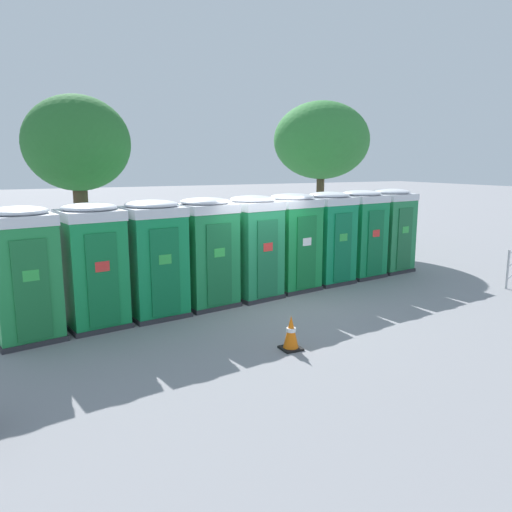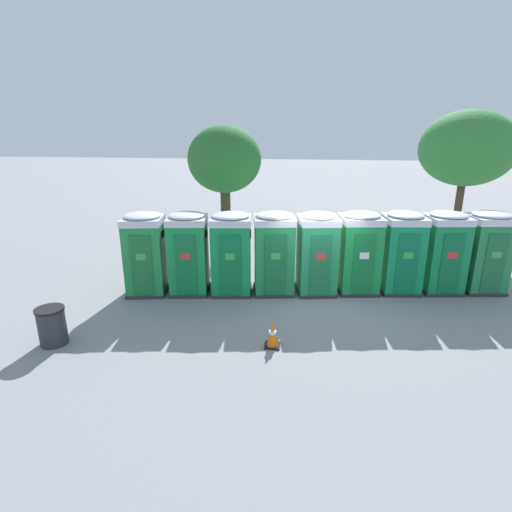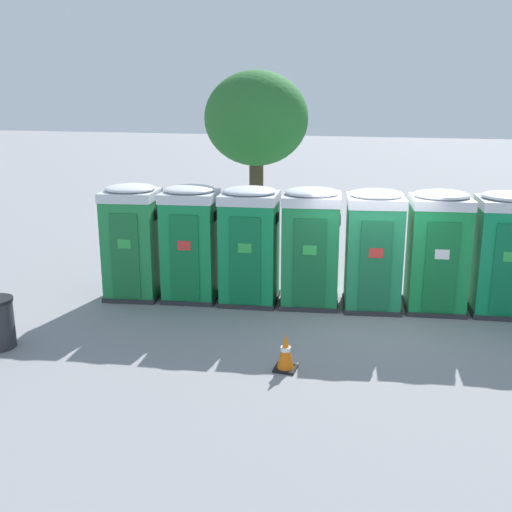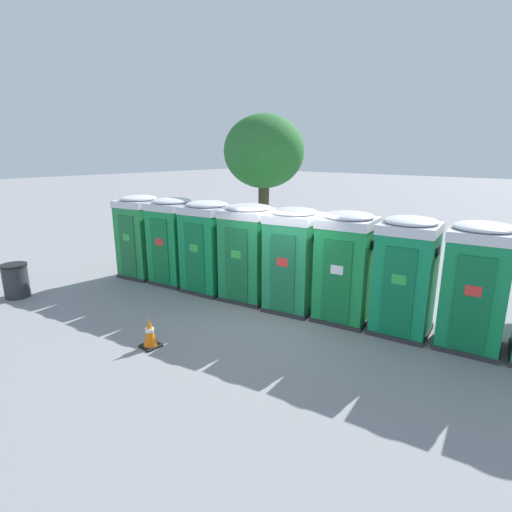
# 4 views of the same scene
# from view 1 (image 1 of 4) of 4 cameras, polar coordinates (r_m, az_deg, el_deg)

# --- Properties ---
(ground_plane) EXTENTS (120.00, 120.00, 0.00)m
(ground_plane) POSITION_cam_1_polar(r_m,az_deg,el_deg) (12.31, 0.60, -5.04)
(ground_plane) COLOR gray
(portapotty_0) EXTENTS (1.37, 1.39, 2.54)m
(portapotty_0) POSITION_cam_1_polar(r_m,az_deg,el_deg) (10.29, -25.08, -1.84)
(portapotty_0) COLOR #2D2D33
(portapotty_0) RESTS_ON ground
(portapotty_1) EXTENTS (1.34, 1.36, 2.54)m
(portapotty_1) POSITION_cam_1_polar(r_m,az_deg,el_deg) (10.63, -18.17, -0.98)
(portapotty_1) COLOR #2D2D33
(portapotty_1) RESTS_ON ground
(portapotty_2) EXTENTS (1.37, 1.35, 2.54)m
(portapotty_2) POSITION_cam_1_polar(r_m,az_deg,el_deg) (11.04, -11.61, -0.25)
(portapotty_2) COLOR #2D2D33
(portapotty_2) RESTS_ON ground
(portapotty_3) EXTENTS (1.42, 1.39, 2.54)m
(portapotty_3) POSITION_cam_1_polar(r_m,az_deg,el_deg) (11.65, -5.76, 0.48)
(portapotty_3) COLOR #2D2D33
(portapotty_3) RESTS_ON ground
(portapotty_4) EXTENTS (1.38, 1.40, 2.54)m
(portapotty_4) POSITION_cam_1_polar(r_m,az_deg,el_deg) (12.31, -0.36, 1.08)
(portapotty_4) COLOR #2D2D33
(portapotty_4) RESTS_ON ground
(portapotty_5) EXTENTS (1.38, 1.37, 2.54)m
(portapotty_5) POSITION_cam_1_polar(r_m,az_deg,el_deg) (13.16, 4.14, 1.67)
(portapotty_5) COLOR #2D2D33
(portapotty_5) RESTS_ON ground
(portapotty_6) EXTENTS (1.31, 1.34, 2.54)m
(portapotty_6) POSITION_cam_1_polar(r_m,az_deg,el_deg) (14.03, 8.27, 2.14)
(portapotty_6) COLOR #2D2D33
(portapotty_6) RESTS_ON ground
(portapotty_7) EXTENTS (1.33, 1.35, 2.54)m
(portapotty_7) POSITION_cam_1_polar(r_m,az_deg,el_deg) (14.97, 11.87, 2.55)
(portapotty_7) COLOR #2D2D33
(portapotty_7) RESTS_ON ground
(portapotty_8) EXTENTS (1.35, 1.35, 2.54)m
(portapotty_8) POSITION_cam_1_polar(r_m,az_deg,el_deg) (15.96, 15.05, 2.91)
(portapotty_8) COLOR #2D2D33
(portapotty_8) RESTS_ON ground
(street_tree_0) EXTENTS (3.71, 3.71, 5.67)m
(street_tree_0) POSITION_cam_1_polar(r_m,az_deg,el_deg) (20.06, 7.49, 12.92)
(street_tree_0) COLOR #4C3826
(street_tree_0) RESTS_ON ground
(street_tree_1) EXTENTS (2.77, 2.77, 5.07)m
(street_tree_1) POSITION_cam_1_polar(r_m,az_deg,el_deg) (14.23, -19.76, 11.82)
(street_tree_1) COLOR #4C3826
(street_tree_1) RESTS_ON ground
(traffic_cone) EXTENTS (0.36, 0.36, 0.64)m
(traffic_cone) POSITION_cam_1_polar(r_m,az_deg,el_deg) (9.09, 4.02, -8.76)
(traffic_cone) COLOR black
(traffic_cone) RESTS_ON ground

